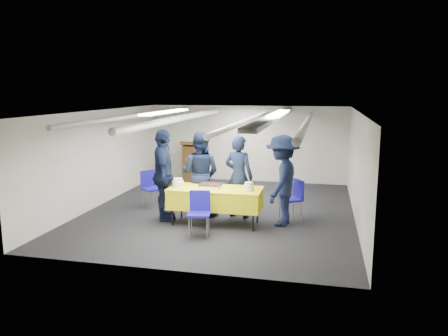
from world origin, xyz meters
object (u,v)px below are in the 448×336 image
(sailor_a, at_px, (239,177))
(sailor_b, at_px, (200,173))
(sailor_c, at_px, (163,175))
(chair_right, at_px, (294,195))
(serving_table, at_px, (215,198))
(podium, at_px, (193,161))
(sheet_cake, at_px, (210,186))
(chair_near, at_px, (199,209))
(chair_left, at_px, (150,185))
(sailor_d, at_px, (282,180))

(sailor_a, relative_size, sailor_b, 0.97)
(sailor_c, bearing_deg, sailor_b, -68.94)
(chair_right, distance_m, sailor_a, 1.27)
(serving_table, height_order, podium, podium)
(sailor_c, bearing_deg, podium, -13.84)
(chair_right, bearing_deg, sheet_cake, -157.78)
(chair_near, distance_m, chair_right, 2.26)
(podium, height_order, sailor_b, sailor_b)
(serving_table, distance_m, chair_near, 0.78)
(serving_table, xyz_separation_m, sailor_b, (-0.51, 0.64, 0.38))
(chair_right, height_order, chair_left, same)
(chair_left, bearing_deg, sailor_c, -53.96)
(chair_right, relative_size, sailor_b, 0.46)
(chair_right, distance_m, sailor_b, 2.12)
(sailor_a, relative_size, sailor_c, 0.92)
(chair_right, height_order, sailor_d, sailor_d)
(podium, bearing_deg, serving_table, -67.03)
(chair_near, relative_size, sailor_c, 0.44)
(sheet_cake, distance_m, chair_left, 2.03)
(sailor_d, bearing_deg, chair_near, -45.66)
(podium, xyz_separation_m, chair_right, (3.30, -3.34, -0.08))
(serving_table, xyz_separation_m, chair_left, (-1.86, 1.02, -0.03))
(sheet_cake, bearing_deg, serving_table, -12.82)
(sailor_c, bearing_deg, chair_right, -97.96)
(serving_table, distance_m, sailor_c, 1.23)
(serving_table, relative_size, sailor_b, 1.03)
(sheet_cake, bearing_deg, chair_left, 150.43)
(sailor_b, bearing_deg, chair_left, -7.51)
(sheet_cake, bearing_deg, sailor_c, 179.24)
(sheet_cake, bearing_deg, chair_near, -90.43)
(sheet_cake, distance_m, podium, 4.34)
(serving_table, bearing_deg, chair_left, 151.35)
(chair_right, xyz_separation_m, sailor_b, (-2.08, -0.08, 0.41))
(serving_table, relative_size, podium, 1.54)
(chair_near, distance_m, sailor_a, 1.53)
(chair_near, xyz_separation_m, sailor_b, (-0.39, 1.41, 0.41))
(chair_left, xyz_separation_m, sailor_d, (3.21, -0.76, 0.41))
(sheet_cake, distance_m, chair_near, 0.85)
(podium, bearing_deg, sailor_d, -51.12)
(sheet_cake, xyz_separation_m, sailor_b, (-0.39, 0.61, 0.13))
(sheet_cake, height_order, sailor_c, sailor_c)
(podium, bearing_deg, chair_near, -71.70)
(sailor_a, height_order, sailor_d, sailor_d)
(sailor_a, distance_m, sailor_c, 1.63)
(sailor_c, bearing_deg, sailor_a, -90.73)
(serving_table, relative_size, sheet_cake, 4.09)
(podium, relative_size, chair_near, 1.44)
(serving_table, distance_m, sailor_a, 0.81)
(sailor_a, distance_m, sailor_b, 0.88)
(sailor_b, xyz_separation_m, sailor_d, (1.86, -0.39, 0.00))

